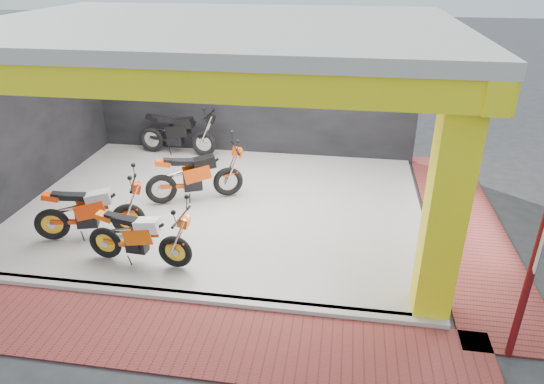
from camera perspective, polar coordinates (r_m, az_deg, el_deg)
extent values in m
plane|color=#2D2D30|center=(8.47, -8.99, -8.07)|extent=(80.00, 80.00, 0.00)
cube|color=silver|center=(10.09, -5.70, -1.59)|extent=(8.00, 6.00, 0.10)
cube|color=beige|center=(9.03, -6.73, 18.82)|extent=(8.40, 6.40, 0.20)
cube|color=black|center=(12.34, -2.48, 12.10)|extent=(8.20, 0.20, 3.50)
cube|color=black|center=(11.19, -27.12, 7.83)|extent=(0.20, 6.20, 3.50)
cube|color=#FFF015|center=(6.73, 19.81, -1.61)|extent=(0.50, 0.50, 3.50)
cube|color=#FFF015|center=(6.28, -13.82, 12.42)|extent=(8.40, 0.30, 0.40)
cube|color=#FFF015|center=(8.91, 20.10, 15.46)|extent=(0.30, 6.40, 0.40)
cube|color=silver|center=(7.66, -11.28, -11.92)|extent=(8.00, 0.20, 0.10)
cube|color=maroon|center=(7.13, -13.38, -15.87)|extent=(9.00, 1.40, 0.03)
cube|color=maroon|center=(10.12, 21.73, -3.60)|extent=(1.40, 7.00, 0.03)
cylinder|color=maroon|center=(6.68, 27.93, -9.40)|extent=(0.09, 0.09, 2.32)
cube|color=white|center=(6.38, 29.05, -4.91)|extent=(0.09, 0.32, 0.74)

